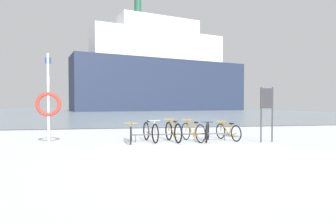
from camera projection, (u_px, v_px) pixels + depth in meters
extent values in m
cube|color=silver|center=(217.00, 168.00, 6.66)|extent=(80.00, 22.00, 0.08)
cube|color=gray|center=(122.00, 110.00, 71.45)|extent=(80.00, 110.00, 0.08)
cube|color=#47474C|center=(152.00, 128.00, 17.46)|extent=(80.00, 0.50, 0.05)
cylinder|color=#4C5156|center=(181.00, 134.00, 11.06)|extent=(3.87, 0.19, 0.05)
cylinder|color=#4C5156|center=(135.00, 139.00, 10.79)|extent=(0.04, 0.04, 0.28)
cylinder|color=#4C5156|center=(225.00, 137.00, 11.33)|extent=(0.04, 0.04, 0.28)
torus|color=black|center=(131.00, 135.00, 10.22)|extent=(0.09, 0.65, 0.64)
torus|color=black|center=(131.00, 133.00, 11.24)|extent=(0.09, 0.65, 0.64)
cylinder|color=gold|center=(131.00, 131.00, 10.55)|extent=(0.08, 0.54, 0.55)
cylinder|color=gold|center=(131.00, 131.00, 10.88)|extent=(0.05, 0.19, 0.49)
cylinder|color=gold|center=(131.00, 125.00, 10.62)|extent=(0.09, 0.67, 0.08)
cylinder|color=gold|center=(131.00, 135.00, 11.03)|extent=(0.07, 0.45, 0.18)
cylinder|color=gold|center=(131.00, 130.00, 10.26)|extent=(0.04, 0.11, 0.38)
cube|color=black|center=(131.00, 124.00, 10.95)|extent=(0.10, 0.21, 0.05)
cylinder|color=gold|center=(131.00, 123.00, 10.29)|extent=(0.46, 0.06, 0.02)
torus|color=black|center=(155.00, 133.00, 10.50)|extent=(0.19, 0.72, 0.72)
torus|color=black|center=(146.00, 131.00, 11.51)|extent=(0.19, 0.72, 0.72)
cylinder|color=silver|center=(152.00, 129.00, 10.82)|extent=(0.14, 0.57, 0.61)
cylinder|color=silver|center=(149.00, 129.00, 11.15)|extent=(0.07, 0.20, 0.54)
cylinder|color=silver|center=(151.00, 122.00, 10.89)|extent=(0.17, 0.70, 0.09)
cylinder|color=silver|center=(148.00, 134.00, 11.29)|extent=(0.12, 0.47, 0.20)
cylinder|color=silver|center=(155.00, 128.00, 10.53)|extent=(0.06, 0.12, 0.43)
cube|color=black|center=(149.00, 121.00, 11.22)|extent=(0.12, 0.21, 0.05)
cylinder|color=silver|center=(154.00, 121.00, 10.56)|extent=(0.46, 0.11, 0.02)
torus|color=black|center=(169.00, 131.00, 11.45)|extent=(0.17, 0.73, 0.73)
torus|color=black|center=(178.00, 133.00, 10.52)|extent=(0.17, 0.73, 0.73)
cylinder|color=gold|center=(172.00, 128.00, 11.15)|extent=(0.12, 0.52, 0.61)
cylinder|color=gold|center=(175.00, 130.00, 10.85)|extent=(0.06, 0.19, 0.55)
cylinder|color=gold|center=(172.00, 121.00, 11.07)|extent=(0.14, 0.64, 0.09)
cylinder|color=gold|center=(176.00, 135.00, 10.72)|extent=(0.10, 0.43, 0.20)
cylinder|color=gold|center=(169.00, 126.00, 11.41)|extent=(0.05, 0.11, 0.43)
cube|color=black|center=(175.00, 122.00, 10.77)|extent=(0.11, 0.21, 0.05)
cylinder|color=gold|center=(169.00, 119.00, 11.37)|extent=(0.46, 0.10, 0.02)
torus|color=black|center=(186.00, 131.00, 11.59)|extent=(0.21, 0.68, 0.69)
torus|color=black|center=(200.00, 134.00, 10.60)|extent=(0.21, 0.68, 0.69)
cylinder|color=gold|center=(190.00, 129.00, 11.27)|extent=(0.18, 0.56, 0.59)
cylinder|color=gold|center=(195.00, 130.00, 10.95)|extent=(0.09, 0.20, 0.52)
cylinder|color=gold|center=(191.00, 122.00, 11.19)|extent=(0.22, 0.70, 0.08)
cylinder|color=gold|center=(197.00, 135.00, 10.82)|extent=(0.16, 0.47, 0.19)
cylinder|color=gold|center=(186.00, 126.00, 11.55)|extent=(0.07, 0.12, 0.41)
cube|color=black|center=(196.00, 122.00, 10.87)|extent=(0.13, 0.21, 0.05)
cylinder|color=gold|center=(187.00, 120.00, 11.51)|extent=(0.45, 0.14, 0.02)
torus|color=black|center=(206.00, 134.00, 10.62)|extent=(0.29, 0.63, 0.66)
torus|color=black|center=(208.00, 131.00, 11.69)|extent=(0.29, 0.63, 0.66)
cylinder|color=#1E2328|center=(207.00, 130.00, 10.96)|extent=(0.25, 0.54, 0.56)
cylinder|color=#1E2328|center=(208.00, 130.00, 11.31)|extent=(0.11, 0.20, 0.50)
cylinder|color=#1E2328|center=(207.00, 123.00, 11.03)|extent=(0.30, 0.67, 0.08)
cylinder|color=#1E2328|center=(208.00, 134.00, 11.46)|extent=(0.21, 0.45, 0.18)
cylinder|color=#1E2328|center=(207.00, 129.00, 10.65)|extent=(0.08, 0.12, 0.39)
cube|color=black|center=(208.00, 122.00, 11.38)|extent=(0.15, 0.22, 0.05)
cylinder|color=#1E2328|center=(207.00, 122.00, 10.69)|extent=(0.44, 0.20, 0.02)
torus|color=black|center=(221.00, 131.00, 11.92)|extent=(0.19, 0.62, 0.63)
torus|color=black|center=(236.00, 133.00, 10.99)|extent=(0.19, 0.62, 0.63)
cylinder|color=gold|center=(225.00, 129.00, 11.62)|extent=(0.16, 0.53, 0.53)
cylinder|color=gold|center=(230.00, 130.00, 11.32)|extent=(0.08, 0.19, 0.47)
cylinder|color=gold|center=(227.00, 123.00, 11.54)|extent=(0.19, 0.66, 0.08)
cylinder|color=gold|center=(233.00, 135.00, 11.19)|extent=(0.14, 0.44, 0.18)
cylinder|color=gold|center=(221.00, 127.00, 11.88)|extent=(0.06, 0.12, 0.37)
cube|color=black|center=(232.00, 123.00, 11.24)|extent=(0.12, 0.21, 0.05)
cylinder|color=gold|center=(222.00, 121.00, 11.84)|extent=(0.45, 0.13, 0.02)
cylinder|color=#33383D|center=(261.00, 115.00, 10.77)|extent=(0.05, 0.05, 2.07)
cylinder|color=#33383D|center=(272.00, 114.00, 10.93)|extent=(0.05, 0.05, 2.07)
cube|color=#2D2D33|center=(267.00, 98.00, 10.83)|extent=(0.55, 0.11, 0.75)
cylinder|color=silver|center=(48.00, 100.00, 9.89)|extent=(0.08, 0.08, 3.16)
cylinder|color=white|center=(48.00, 81.00, 9.87)|extent=(0.09, 0.09, 0.30)
torus|color=red|center=(48.00, 104.00, 9.90)|extent=(0.85, 0.13, 0.85)
cube|color=navy|center=(48.00, 61.00, 9.86)|extent=(0.20, 0.03, 0.20)
cube|color=#232D47|center=(163.00, 86.00, 67.89)|extent=(42.03, 18.96, 11.63)
cube|color=white|center=(159.00, 47.00, 67.21)|extent=(31.75, 15.06, 6.40)
cube|color=white|center=(159.00, 26.00, 67.09)|extent=(19.47, 10.63, 3.26)
cylinder|color=#1E593F|center=(138.00, 4.00, 64.74)|extent=(1.56, 1.56, 5.23)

